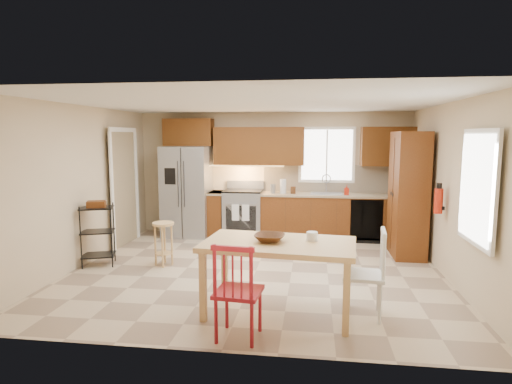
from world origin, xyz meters
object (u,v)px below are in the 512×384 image
object	(u,v)px
range_stove	(243,214)
pantry	(408,194)
dining_table	(279,278)
soap_bottle	(347,190)
table_jar	(312,238)
chair_red	(239,290)
bar_stool	(164,244)
fire_extinguisher	(439,201)
table_bowl	(269,242)
utility_cart	(98,235)
refrigerator	(187,191)
chair_white	(363,273)

from	to	relation	value
range_stove	pantry	size ratio (longest dim) A/B	0.44
dining_table	soap_bottle	bearing A→B (deg)	79.84
range_stove	table_jar	distance (m)	3.87
chair_red	bar_stool	size ratio (longest dim) A/B	1.45
soap_bottle	chair_red	world-z (taller)	soap_bottle
pantry	bar_stool	bearing A→B (deg)	-163.90
range_stove	soap_bottle	xyz separation A→B (m)	(2.03, -0.08, 0.54)
fire_extinguisher	table_bowl	world-z (taller)	fire_extinguisher
soap_bottle	dining_table	world-z (taller)	soap_bottle
fire_extinguisher	chair_red	xyz separation A→B (m)	(-2.52, -2.32, -0.60)
chair_red	table_bowl	xyz separation A→B (m)	(0.24, 0.65, 0.34)
pantry	utility_cart	world-z (taller)	pantry
table_jar	bar_stool	size ratio (longest dim) A/B	0.23
range_stove	table_bowl	size ratio (longest dim) A/B	2.68
soap_bottle	table_jar	xyz separation A→B (m)	(-0.65, -3.51, -0.13)
refrigerator	table_jar	size ratio (longest dim) A/B	11.57
bar_stool	table_bowl	bearing A→B (deg)	-27.90
chair_white	bar_stool	distance (m)	3.28
pantry	dining_table	world-z (taller)	pantry
refrigerator	chair_red	size ratio (longest dim) A/B	1.83
dining_table	bar_stool	world-z (taller)	dining_table
fire_extinguisher	bar_stool	world-z (taller)	fire_extinguisher
refrigerator	soap_bottle	world-z (taller)	refrigerator
chair_red	table_jar	bearing A→B (deg)	51.90
range_stove	bar_stool	distance (m)	2.31
range_stove	chair_red	size ratio (longest dim) A/B	0.92
chair_red	table_bowl	bearing A→B (deg)	74.96
pantry	utility_cart	xyz separation A→B (m)	(-4.93, -1.25, -0.56)
dining_table	table_bowl	xyz separation A→B (m)	(-0.11, 0.00, 0.42)
table_jar	bar_stool	world-z (taller)	table_jar
fire_extinguisher	dining_table	world-z (taller)	fire_extinguisher
range_stove	utility_cart	size ratio (longest dim) A/B	0.95
chair_white	table_jar	size ratio (longest dim) A/B	6.33
chair_white	bar_stool	world-z (taller)	chair_white
range_stove	dining_table	bearing A→B (deg)	-74.69
pantry	chair_red	distance (m)	4.12
pantry	bar_stool	size ratio (longest dim) A/B	3.05
bar_stool	dining_table	bearing A→B (deg)	-26.31
chair_white	utility_cart	world-z (taller)	chair_white
soap_bottle	bar_stool	xyz separation A→B (m)	(-2.95, -2.03, -0.65)
fire_extinguisher	table_jar	bearing A→B (deg)	-139.00
table_jar	bar_stool	xyz separation A→B (m)	(-2.31, 1.48, -0.53)
bar_stool	utility_cart	bearing A→B (deg)	-160.19
fire_extinguisher	utility_cart	distance (m)	5.17
range_stove	soap_bottle	bearing A→B (deg)	-2.40
refrigerator	bar_stool	xyz separation A→B (m)	(0.23, -2.05, -0.57)
table_bowl	fire_extinguisher	bearing A→B (deg)	36.26
range_stove	soap_bottle	distance (m)	2.10
range_stove	pantry	xyz separation A→B (m)	(2.98, -0.99, 0.59)
fire_extinguisher	chair_white	distance (m)	2.11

